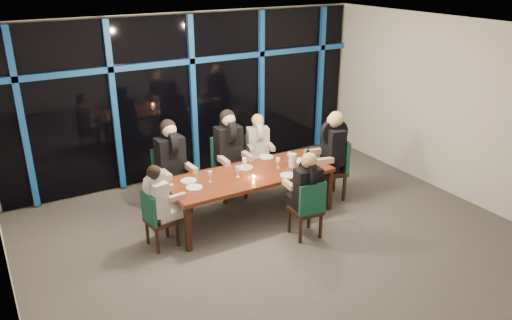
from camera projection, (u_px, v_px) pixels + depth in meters
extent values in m
plane|color=#5C5851|center=(276.00, 239.00, 7.38)|extent=(7.00, 7.00, 0.00)
cube|color=silver|center=(191.00, 96.00, 9.23)|extent=(7.00, 0.04, 3.00)
cube|color=silver|center=(460.00, 244.00, 4.42)|extent=(7.00, 0.04, 3.00)
cube|color=silver|center=(452.00, 108.00, 8.46)|extent=(0.04, 6.00, 3.00)
cube|color=white|center=(280.00, 32.00, 6.26)|extent=(7.00, 6.00, 0.04)
cube|color=black|center=(192.00, 96.00, 9.18)|extent=(6.86, 0.04, 2.94)
cube|color=#144E9F|center=(22.00, 121.00, 7.78)|extent=(0.10, 0.10, 2.94)
cube|color=#144E9F|center=(114.00, 108.00, 8.46)|extent=(0.10, 0.10, 2.94)
cube|color=#144E9F|center=(193.00, 97.00, 9.14)|extent=(0.10, 0.10, 2.94)
cube|color=#144E9F|center=(261.00, 87.00, 9.81)|extent=(0.10, 0.10, 2.94)
cube|color=#144E9F|center=(320.00, 79.00, 10.49)|extent=(0.10, 0.10, 2.94)
cube|color=#144E9F|center=(191.00, 61.00, 8.89)|extent=(6.86, 0.10, 0.10)
cube|color=#FF2D14|center=(236.00, 53.00, 9.70)|extent=(0.60, 0.05, 0.35)
cube|color=maroon|center=(250.00, 175.00, 7.75)|extent=(2.60, 1.00, 0.06)
cube|color=black|center=(188.00, 229.00, 6.96)|extent=(0.08, 0.08, 0.69)
cube|color=black|center=(329.00, 190.00, 8.12)|extent=(0.08, 0.08, 0.69)
cube|color=black|center=(166.00, 204.00, 7.67)|extent=(0.08, 0.08, 0.69)
cube|color=black|center=(298.00, 172.00, 8.83)|extent=(0.08, 0.08, 0.69)
cube|color=black|center=(173.00, 184.00, 8.01)|extent=(0.53, 0.53, 0.07)
cube|color=#1B5744|center=(166.00, 163.00, 8.07)|extent=(0.49, 0.09, 0.55)
cube|color=black|center=(168.00, 206.00, 7.85)|extent=(0.05, 0.05, 0.46)
cube|color=black|center=(191.00, 200.00, 8.06)|extent=(0.05, 0.05, 0.46)
cube|color=black|center=(158.00, 197.00, 8.16)|extent=(0.05, 0.05, 0.46)
cube|color=black|center=(180.00, 191.00, 8.36)|extent=(0.05, 0.05, 0.46)
cube|color=black|center=(230.00, 171.00, 8.52)|extent=(0.50, 0.50, 0.07)
cube|color=#1B5744|center=(224.00, 150.00, 8.58)|extent=(0.49, 0.06, 0.55)
cube|color=black|center=(225.00, 191.00, 8.37)|extent=(0.04, 0.04, 0.46)
cube|color=black|center=(246.00, 186.00, 8.54)|extent=(0.04, 0.04, 0.46)
cube|color=black|center=(215.00, 183.00, 8.68)|extent=(0.04, 0.04, 0.46)
cube|color=black|center=(235.00, 178.00, 8.86)|extent=(0.04, 0.04, 0.46)
cube|color=black|center=(258.00, 163.00, 9.01)|extent=(0.52, 0.52, 0.06)
cube|color=#1B5744|center=(256.00, 147.00, 9.08)|extent=(0.42, 0.16, 0.47)
cube|color=black|center=(251.00, 179.00, 8.91)|extent=(0.05, 0.05, 0.39)
cube|color=black|center=(270.00, 177.00, 8.98)|extent=(0.05, 0.05, 0.39)
cube|color=black|center=(247.00, 172.00, 9.21)|extent=(0.05, 0.05, 0.39)
cube|color=black|center=(265.00, 170.00, 9.28)|extent=(0.05, 0.05, 0.39)
cube|color=black|center=(161.00, 221.00, 7.08)|extent=(0.44, 0.44, 0.05)
cube|color=#1B5744|center=(149.00, 209.00, 6.89)|extent=(0.09, 0.40, 0.44)
cube|color=black|center=(178.00, 235.00, 7.13)|extent=(0.04, 0.04, 0.37)
cube|color=black|center=(167.00, 226.00, 7.36)|extent=(0.04, 0.04, 0.37)
cube|color=black|center=(158.00, 242.00, 6.95)|extent=(0.04, 0.04, 0.37)
cube|color=black|center=(147.00, 233.00, 7.19)|extent=(0.04, 0.04, 0.37)
cube|color=black|center=(329.00, 171.00, 8.49)|extent=(0.58, 0.58, 0.07)
cube|color=#1B5744|center=(342.00, 154.00, 8.44)|extent=(0.16, 0.49, 0.54)
cube|color=black|center=(314.00, 182.00, 8.70)|extent=(0.05, 0.05, 0.46)
cube|color=black|center=(323.00, 191.00, 8.36)|extent=(0.05, 0.05, 0.46)
cube|color=black|center=(334.00, 179.00, 8.81)|extent=(0.05, 0.05, 0.46)
cube|color=black|center=(344.00, 188.00, 8.47)|extent=(0.05, 0.05, 0.46)
cube|color=black|center=(305.00, 210.00, 7.32)|extent=(0.46, 0.46, 0.06)
cube|color=#1B5744|center=(313.00, 200.00, 7.07)|extent=(0.43, 0.09, 0.47)
cube|color=black|center=(309.00, 216.00, 7.62)|extent=(0.04, 0.04, 0.40)
cube|color=black|center=(289.00, 221.00, 7.49)|extent=(0.04, 0.04, 0.40)
cube|color=black|center=(321.00, 226.00, 7.33)|extent=(0.04, 0.04, 0.40)
cube|color=black|center=(300.00, 231.00, 7.20)|extent=(0.04, 0.04, 0.40)
cube|color=black|center=(177.00, 180.00, 7.87)|extent=(0.43, 0.49, 0.15)
cube|color=black|center=(170.00, 156.00, 7.87)|extent=(0.46, 0.29, 0.61)
cylinder|color=black|center=(169.00, 142.00, 7.78)|extent=(0.14, 0.47, 0.46)
sphere|color=tan|center=(169.00, 130.00, 7.69)|extent=(0.23, 0.23, 0.23)
sphere|color=black|center=(168.00, 127.00, 7.71)|extent=(0.25, 0.25, 0.25)
cube|color=tan|center=(165.00, 174.00, 7.61)|extent=(0.11, 0.33, 0.09)
cube|color=tan|center=(191.00, 168.00, 7.84)|extent=(0.11, 0.33, 0.09)
cube|color=black|center=(233.00, 167.00, 8.37)|extent=(0.40, 0.47, 0.15)
cube|color=black|center=(228.00, 144.00, 8.37)|extent=(0.44, 0.27, 0.61)
cylinder|color=black|center=(228.00, 130.00, 8.28)|extent=(0.12, 0.46, 0.46)
sphere|color=tan|center=(228.00, 119.00, 8.19)|extent=(0.23, 0.23, 0.23)
sphere|color=black|center=(227.00, 117.00, 8.22)|extent=(0.25, 0.25, 0.25)
cube|color=tan|center=(224.00, 161.00, 8.13)|extent=(0.09, 0.33, 0.09)
cube|color=tan|center=(247.00, 156.00, 8.32)|extent=(0.09, 0.33, 0.09)
cube|color=silver|center=(260.00, 161.00, 8.88)|extent=(0.43, 0.47, 0.13)
cube|color=silver|center=(258.00, 142.00, 8.89)|extent=(0.42, 0.32, 0.52)
cylinder|color=silver|center=(258.00, 131.00, 8.82)|extent=(0.20, 0.40, 0.39)
sphere|color=tan|center=(258.00, 122.00, 8.74)|extent=(0.20, 0.20, 0.20)
sphere|color=tan|center=(258.00, 120.00, 8.76)|extent=(0.21, 0.21, 0.21)
cube|color=tan|center=(251.00, 149.00, 8.66)|extent=(0.15, 0.29, 0.07)
cube|color=tan|center=(271.00, 147.00, 8.75)|extent=(0.15, 0.29, 0.07)
cube|color=silver|center=(168.00, 213.00, 7.11)|extent=(0.41, 0.36, 0.12)
cube|color=silver|center=(157.00, 197.00, 6.92)|extent=(0.25, 0.38, 0.50)
cylinder|color=silver|center=(156.00, 185.00, 6.84)|extent=(0.38, 0.13, 0.37)
sphere|color=tan|center=(156.00, 174.00, 6.79)|extent=(0.19, 0.19, 0.19)
sphere|color=black|center=(154.00, 172.00, 6.76)|extent=(0.20, 0.20, 0.20)
cube|color=tan|center=(177.00, 197.00, 6.90)|extent=(0.27, 0.10, 0.07)
cube|color=tan|center=(165.00, 188.00, 7.16)|extent=(0.27, 0.10, 0.07)
cube|color=black|center=(323.00, 166.00, 8.41)|extent=(0.53, 0.48, 0.15)
cube|color=black|center=(333.00, 145.00, 8.32)|extent=(0.35, 0.48, 0.61)
cylinder|color=black|center=(334.00, 132.00, 8.24)|extent=(0.47, 0.21, 0.46)
sphere|color=tan|center=(334.00, 121.00, 8.16)|extent=(0.23, 0.23, 0.23)
sphere|color=tan|center=(336.00, 119.00, 8.16)|extent=(0.25, 0.25, 0.25)
cube|color=tan|center=(313.00, 152.00, 8.50)|extent=(0.34, 0.16, 0.09)
cube|color=tan|center=(324.00, 161.00, 8.12)|extent=(0.34, 0.16, 0.09)
cube|color=black|center=(302.00, 201.00, 7.38)|extent=(0.38, 0.43, 0.13)
cube|color=black|center=(308.00, 186.00, 7.14)|extent=(0.40, 0.26, 0.53)
cylinder|color=black|center=(308.00, 173.00, 7.06)|extent=(0.13, 0.40, 0.40)
sphere|color=tan|center=(308.00, 161.00, 7.02)|extent=(0.20, 0.20, 0.20)
sphere|color=tan|center=(310.00, 160.00, 6.97)|extent=(0.22, 0.22, 0.22)
cube|color=tan|center=(311.00, 180.00, 7.42)|extent=(0.10, 0.29, 0.08)
cube|color=tan|center=(289.00, 185.00, 7.27)|extent=(0.10, 0.29, 0.08)
cylinder|color=white|center=(189.00, 181.00, 7.48)|extent=(0.24, 0.24, 0.01)
cylinder|color=white|center=(245.00, 167.00, 7.96)|extent=(0.24, 0.24, 0.01)
cylinder|color=white|center=(266.00, 157.00, 8.38)|extent=(0.24, 0.24, 0.01)
cylinder|color=white|center=(194.00, 187.00, 7.26)|extent=(0.24, 0.24, 0.01)
cylinder|color=white|center=(299.00, 161.00, 8.23)|extent=(0.24, 0.24, 0.01)
cylinder|color=white|center=(288.00, 175.00, 7.67)|extent=(0.24, 0.24, 0.01)
cylinder|color=black|center=(308.00, 157.00, 8.12)|extent=(0.07, 0.07, 0.22)
cylinder|color=black|center=(308.00, 148.00, 8.06)|extent=(0.03, 0.03, 0.08)
cylinder|color=silver|center=(308.00, 157.00, 8.12)|extent=(0.07, 0.07, 0.06)
cylinder|color=silver|center=(293.00, 161.00, 7.96)|extent=(0.12, 0.12, 0.22)
cylinder|color=silver|center=(296.00, 158.00, 7.98)|extent=(0.02, 0.02, 0.16)
cylinder|color=#F29548|center=(254.00, 177.00, 7.61)|extent=(0.05, 0.05, 0.03)
cylinder|color=silver|center=(238.00, 177.00, 7.63)|extent=(0.06, 0.06, 0.01)
cylinder|color=silver|center=(238.00, 174.00, 7.61)|extent=(0.01, 0.01, 0.10)
cylinder|color=silver|center=(238.00, 169.00, 7.57)|extent=(0.07, 0.07, 0.07)
cylinder|color=silver|center=(245.00, 169.00, 7.90)|extent=(0.07, 0.07, 0.01)
cylinder|color=silver|center=(245.00, 166.00, 7.87)|extent=(0.01, 0.01, 0.11)
cylinder|color=silver|center=(245.00, 160.00, 7.84)|extent=(0.08, 0.08, 0.08)
cylinder|color=silver|center=(278.00, 168.00, 7.96)|extent=(0.06, 0.06, 0.01)
cylinder|color=silver|center=(278.00, 165.00, 7.94)|extent=(0.01, 0.01, 0.10)
cylinder|color=silver|center=(278.00, 160.00, 7.91)|extent=(0.07, 0.07, 0.07)
cylinder|color=silver|center=(210.00, 182.00, 7.46)|extent=(0.06, 0.06, 0.01)
cylinder|color=silver|center=(210.00, 178.00, 7.44)|extent=(0.01, 0.01, 0.10)
cylinder|color=silver|center=(210.00, 173.00, 7.41)|extent=(0.07, 0.07, 0.07)
cylinder|color=silver|center=(289.00, 161.00, 8.23)|extent=(0.06, 0.06, 0.01)
cylinder|color=silver|center=(289.00, 158.00, 8.21)|extent=(0.01, 0.01, 0.09)
cylinder|color=silver|center=(289.00, 154.00, 8.18)|extent=(0.06, 0.06, 0.06)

